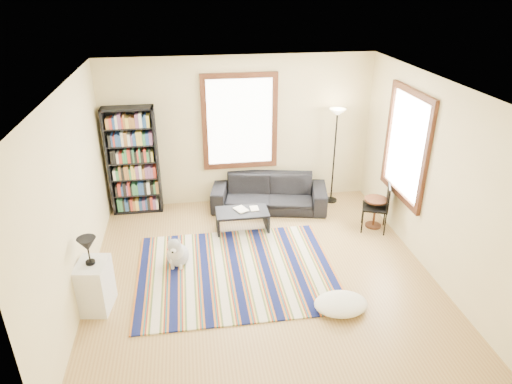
{
  "coord_description": "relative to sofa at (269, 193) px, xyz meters",
  "views": [
    {
      "loc": [
        -0.94,
        -5.61,
        4.06
      ],
      "look_at": [
        0.0,
        0.5,
        1.1
      ],
      "focal_mm": 32.0,
      "sensor_mm": 36.0,
      "label": 1
    }
  ],
  "objects": [
    {
      "name": "window_right",
      "position": [
        1.98,
        -1.25,
        1.29
      ],
      "size": [
        0.06,
        1.2,
        1.6
      ],
      "primitive_type": "cube",
      "color": "white",
      "rests_on": "wall_right"
    },
    {
      "name": "bookshelf",
      "position": [
        -2.46,
        0.27,
        0.69
      ],
      "size": [
        0.9,
        0.3,
        2.0
      ],
      "primitive_type": "cube",
      "color": "black",
      "rests_on": "floor"
    },
    {
      "name": "coffee_table",
      "position": [
        -0.61,
        -0.74,
        -0.13
      ],
      "size": [
        0.97,
        0.64,
        0.36
      ],
      "primitive_type": "cube",
      "rotation": [
        0.0,
        0.0,
        0.17
      ],
      "color": "black",
      "rests_on": "floor"
    },
    {
      "name": "wall_left",
      "position": [
        -3.04,
        -2.05,
        1.09
      ],
      "size": [
        0.1,
        5.0,
        2.8
      ],
      "primitive_type": "cube",
      "color": "beige",
      "rests_on": "floor"
    },
    {
      "name": "ceiling",
      "position": [
        -0.49,
        -2.05,
        2.54
      ],
      "size": [
        5.0,
        5.0,
        0.1
      ],
      "primitive_type": "cube",
      "color": "white",
      "rests_on": "floor"
    },
    {
      "name": "sofa",
      "position": [
        0.0,
        0.0,
        0.0
      ],
      "size": [
        2.27,
        1.26,
        0.63
      ],
      "primitive_type": "imported",
      "rotation": [
        0.0,
        0.0,
        -0.21
      ],
      "color": "black",
      "rests_on": "floor"
    },
    {
      "name": "rug",
      "position": [
        -0.86,
        -1.99,
        -0.3
      ],
      "size": [
        2.93,
        2.35,
        0.02
      ],
      "primitive_type": "cube",
      "color": "#0D1341",
      "rests_on": "floor"
    },
    {
      "name": "book_b",
      "position": [
        -0.46,
        -0.69,
        0.05
      ],
      "size": [
        0.2,
        0.15,
        0.01
      ],
      "primitive_type": "imported",
      "rotation": [
        0.0,
        0.0,
        0.02
      ],
      "color": "beige",
      "rests_on": "coffee_table"
    },
    {
      "name": "floor_cushion",
      "position": [
        0.43,
        -3.06,
        -0.22
      ],
      "size": [
        0.84,
        0.71,
        0.18
      ],
      "primitive_type": "ellipsoid",
      "rotation": [
        0.0,
        0.0,
        0.26
      ],
      "color": "white",
      "rests_on": "floor"
    },
    {
      "name": "folding_chair",
      "position": [
        1.66,
        -1.08,
        0.12
      ],
      "size": [
        0.54,
        0.53,
        0.86
      ],
      "primitive_type": "cube",
      "rotation": [
        0.0,
        0.0,
        -0.38
      ],
      "color": "black",
      "rests_on": "floor"
    },
    {
      "name": "dog",
      "position": [
        -1.72,
        -1.65,
        -0.04
      ],
      "size": [
        0.47,
        0.59,
        0.54
      ],
      "primitive_type": null,
      "rotation": [
        0.0,
        0.0,
        -0.17
      ],
      "color": "silver",
      "rests_on": "floor"
    },
    {
      "name": "wall_front",
      "position": [
        -0.49,
        -4.6,
        1.09
      ],
      "size": [
        5.0,
        0.1,
        2.8
      ],
      "primitive_type": "cube",
      "color": "beige",
      "rests_on": "floor"
    },
    {
      "name": "wall_back",
      "position": [
        -0.49,
        0.5,
        1.09
      ],
      "size": [
        5.0,
        0.1,
        2.8
      ],
      "primitive_type": "cube",
      "color": "beige",
      "rests_on": "floor"
    },
    {
      "name": "side_table",
      "position": [
        1.71,
        -0.99,
        -0.04
      ],
      "size": [
        0.46,
        0.46,
        0.54
      ],
      "primitive_type": "cylinder",
      "rotation": [
        0.0,
        0.0,
        -0.16
      ],
      "color": "#482712",
      "rests_on": "floor"
    },
    {
      "name": "book_a",
      "position": [
        -0.71,
        -0.74,
        0.06
      ],
      "size": [
        0.31,
        0.28,
        0.02
      ],
      "primitive_type": "imported",
      "rotation": [
        0.0,
        0.0,
        0.45
      ],
      "color": "beige",
      "rests_on": "coffee_table"
    },
    {
      "name": "floor_lamp",
      "position": [
        1.26,
        0.1,
        0.62
      ],
      "size": [
        0.31,
        0.31,
        1.86
      ],
      "primitive_type": null,
      "rotation": [
        0.0,
        0.0,
        0.05
      ],
      "color": "black",
      "rests_on": "floor"
    },
    {
      "name": "table_lamp",
      "position": [
        -2.79,
        -2.51,
        0.58
      ],
      "size": [
        0.3,
        0.3,
        0.38
      ],
      "primitive_type": null,
      "rotation": [
        0.0,
        0.0,
        -0.28
      ],
      "color": "black",
      "rests_on": "white_cabinet"
    },
    {
      "name": "window_back",
      "position": [
        -0.49,
        0.42,
        1.29
      ],
      "size": [
        1.2,
        0.06,
        1.6
      ],
      "primitive_type": "cube",
      "color": "white",
      "rests_on": "wall_back"
    },
    {
      "name": "white_cabinet",
      "position": [
        -2.79,
        -2.51,
        0.04
      ],
      "size": [
        0.45,
        0.55,
        0.7
      ],
      "primitive_type": "cube",
      "rotation": [
        0.0,
        0.0,
        -0.15
      ],
      "color": "silver",
      "rests_on": "floor"
    },
    {
      "name": "wall_right",
      "position": [
        2.06,
        -2.05,
        1.09
      ],
      "size": [
        0.1,
        5.0,
        2.8
      ],
      "primitive_type": "cube",
      "color": "beige",
      "rests_on": "floor"
    },
    {
      "name": "floor",
      "position": [
        -0.49,
        -2.05,
        -0.36
      ],
      "size": [
        5.0,
        5.0,
        0.1
      ],
      "primitive_type": "cube",
      "color": "#A4854B",
      "rests_on": "ground"
    }
  ]
}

